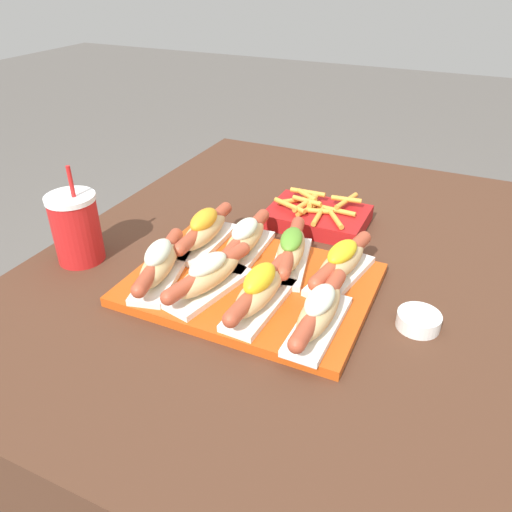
{
  "coord_description": "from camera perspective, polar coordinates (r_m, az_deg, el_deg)",
  "views": [
    {
      "loc": [
        0.27,
        -0.82,
        1.26
      ],
      "look_at": [
        -0.05,
        -0.13,
        0.8
      ],
      "focal_mm": 35.0,
      "sensor_mm": 36.0,
      "label": 1
    }
  ],
  "objects": [
    {
      "name": "drink_cup",
      "position": [
        1.03,
        -19.86,
        3.03
      ],
      "size": [
        0.09,
        0.09,
        0.2
      ],
      "color": "red",
      "rests_on": "patio_table"
    },
    {
      "name": "hot_dog_4",
      "position": [
        1.0,
        -5.91,
        2.97
      ],
      "size": [
        0.06,
        0.22,
        0.08
      ],
      "color": "white",
      "rests_on": "serving_tray"
    },
    {
      "name": "sauce_bowl",
      "position": [
        0.86,
        18.1,
        -6.94
      ],
      "size": [
        0.07,
        0.07,
        0.03
      ],
      "color": "white",
      "rests_on": "patio_table"
    },
    {
      "name": "serving_tray",
      "position": [
        0.91,
        -0.53,
        -3.24
      ],
      "size": [
        0.43,
        0.32,
        0.02
      ],
      "color": "#CC4C14",
      "rests_on": "patio_table"
    },
    {
      "name": "hot_dog_3",
      "position": [
        0.78,
        7.21,
        -6.29
      ],
      "size": [
        0.06,
        0.22,
        0.07
      ],
      "color": "white",
      "rests_on": "serving_tray"
    },
    {
      "name": "hot_dog_1",
      "position": [
        0.86,
        -5.44,
        -2.2
      ],
      "size": [
        0.1,
        0.21,
        0.07
      ],
      "color": "white",
      "rests_on": "serving_tray"
    },
    {
      "name": "hot_dog_0",
      "position": [
        0.9,
        -10.97,
        -0.84
      ],
      "size": [
        0.1,
        0.21,
        0.07
      ],
      "color": "white",
      "rests_on": "serving_tray"
    },
    {
      "name": "hot_dog_6",
      "position": [
        0.93,
        4.03,
        0.74
      ],
      "size": [
        0.1,
        0.21,
        0.07
      ],
      "color": "white",
      "rests_on": "serving_tray"
    },
    {
      "name": "ground_plane",
      "position": [
        1.53,
        4.12,
        -24.44
      ],
      "size": [
        12.0,
        12.0,
        0.0
      ],
      "primitive_type": "plane",
      "color": "#605B56"
    },
    {
      "name": "hot_dog_2",
      "position": [
        0.82,
        0.42,
        -3.92
      ],
      "size": [
        0.07,
        0.22,
        0.08
      ],
      "color": "white",
      "rests_on": "serving_tray"
    },
    {
      "name": "patio_table",
      "position": [
        1.24,
        4.78,
        -14.8
      ],
      "size": [
        1.0,
        1.19,
        0.74
      ],
      "color": "#4C2D1E",
      "rests_on": "ground_plane"
    },
    {
      "name": "hot_dog_7",
      "position": [
        0.9,
        9.72,
        -0.75
      ],
      "size": [
        0.09,
        0.21,
        0.07
      ],
      "color": "white",
      "rests_on": "serving_tray"
    },
    {
      "name": "fries_basket",
      "position": [
        1.13,
        7.02,
        4.57
      ],
      "size": [
        0.22,
        0.16,
        0.06
      ],
      "color": "#B21919",
      "rests_on": "patio_table"
    },
    {
      "name": "hot_dog_5",
      "position": [
        0.96,
        -1.27,
        1.94
      ],
      "size": [
        0.07,
        0.22,
        0.07
      ],
      "color": "white",
      "rests_on": "serving_tray"
    }
  ]
}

